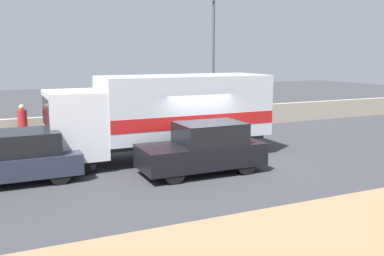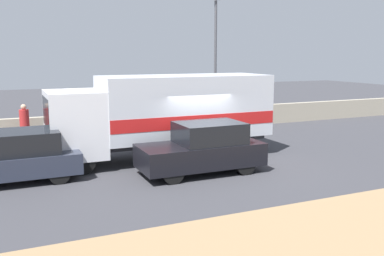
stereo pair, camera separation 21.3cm
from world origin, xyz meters
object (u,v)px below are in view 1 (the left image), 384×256
object	(u,v)px
street_lamp	(213,53)
car_sedan_second	(19,157)
box_truck	(166,112)
pedestrian	(23,125)
car_hatchback	(204,148)

from	to	relation	value
street_lamp	car_sedan_second	xyz separation A→B (m)	(-9.96, -6.12, -3.23)
box_truck	pedestrian	distance (m)	6.71
street_lamp	pedestrian	distance (m)	10.02
box_truck	car_hatchback	size ratio (longest dim) A/B	2.01
car_sedan_second	box_truck	bearing A→B (deg)	-169.24
car_hatchback	car_sedan_second	distance (m)	5.86
street_lamp	box_truck	world-z (taller)	street_lamp
car_sedan_second	pedestrian	size ratio (longest dim) A/B	2.08
box_truck	car_sedan_second	bearing A→B (deg)	10.76
pedestrian	street_lamp	bearing A→B (deg)	3.35
street_lamp	car_hatchback	xyz separation A→B (m)	(-4.29, -7.59, -3.17)
box_truck	pedestrian	xyz separation A→B (m)	(-4.86, 4.55, -0.82)
car_hatchback	car_sedan_second	size ratio (longest dim) A/B	1.09
box_truck	pedestrian	bearing A→B (deg)	-43.13
box_truck	car_hatchback	xyz separation A→B (m)	(0.37, -2.47, -0.94)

